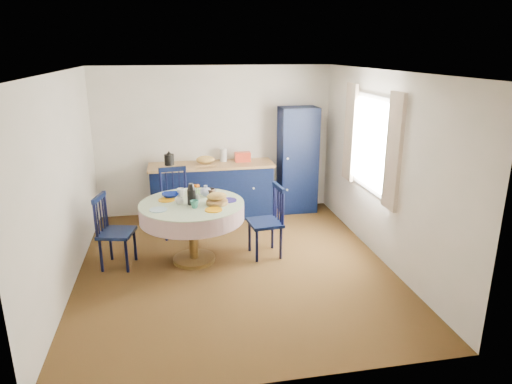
# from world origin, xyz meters

# --- Properties ---
(floor) EXTENTS (4.50, 4.50, 0.00)m
(floor) POSITION_xyz_m (0.00, 0.00, 0.00)
(floor) COLOR black
(floor) RESTS_ON ground
(ceiling) EXTENTS (4.50, 4.50, 0.00)m
(ceiling) POSITION_xyz_m (0.00, 0.00, 2.50)
(ceiling) COLOR white
(ceiling) RESTS_ON wall_back
(wall_back) EXTENTS (4.00, 0.02, 2.50)m
(wall_back) POSITION_xyz_m (0.00, 2.25, 1.25)
(wall_back) COLOR white
(wall_back) RESTS_ON floor
(wall_left) EXTENTS (0.02, 4.50, 2.50)m
(wall_left) POSITION_xyz_m (-2.00, 0.00, 1.25)
(wall_left) COLOR white
(wall_left) RESTS_ON floor
(wall_right) EXTENTS (0.02, 4.50, 2.50)m
(wall_right) POSITION_xyz_m (2.00, 0.00, 1.25)
(wall_right) COLOR white
(wall_right) RESTS_ON floor
(window) EXTENTS (0.10, 1.74, 1.45)m
(window) POSITION_xyz_m (1.95, 0.30, 1.52)
(window) COLOR white
(window) RESTS_ON wall_right
(kitchen_counter) EXTENTS (2.07, 0.66, 1.16)m
(kitchen_counter) POSITION_xyz_m (-0.10, 1.96, 0.48)
(kitchen_counter) COLOR black
(kitchen_counter) RESTS_ON floor
(pantry_cabinet) EXTENTS (0.64, 0.47, 1.82)m
(pantry_cabinet) POSITION_xyz_m (1.40, 2.00, 0.91)
(pantry_cabinet) COLOR black
(pantry_cabinet) RESTS_ON floor
(dining_table) EXTENTS (1.37, 1.37, 1.11)m
(dining_table) POSITION_xyz_m (-0.51, 0.27, 0.70)
(dining_table) COLOR #4F3B16
(dining_table) RESTS_ON floor
(chair_left) EXTENTS (0.51, 0.52, 0.98)m
(chair_left) POSITION_xyz_m (-1.54, 0.31, 0.50)
(chair_left) COLOR black
(chair_left) RESTS_ON floor
(chair_far) EXTENTS (0.51, 0.49, 1.03)m
(chair_far) POSITION_xyz_m (-0.72, 1.27, 0.52)
(chair_far) COLOR black
(chair_far) RESTS_ON floor
(chair_right) EXTENTS (0.47, 0.49, 1.00)m
(chair_right) POSITION_xyz_m (0.51, 0.28, 0.51)
(chair_right) COLOR black
(chair_right) RESTS_ON floor
(mug_a) EXTENTS (0.11, 0.11, 0.09)m
(mug_a) POSITION_xyz_m (-0.68, 0.25, 0.87)
(mug_a) COLOR silver
(mug_a) RESTS_ON dining_table
(mug_b) EXTENTS (0.11, 0.11, 0.10)m
(mug_b) POSITION_xyz_m (-0.49, 0.06, 0.88)
(mug_b) COLOR #2E7766
(mug_b) RESTS_ON dining_table
(mug_c) EXTENTS (0.14, 0.14, 0.11)m
(mug_c) POSITION_xyz_m (-0.25, 0.50, 0.88)
(mug_c) COLOR black
(mug_c) RESTS_ON dining_table
(mug_d) EXTENTS (0.11, 0.11, 0.10)m
(mug_d) POSITION_xyz_m (-0.64, 0.59, 0.88)
(mug_d) COLOR silver
(mug_d) RESTS_ON dining_table
(cobalt_bowl) EXTENTS (0.23, 0.23, 0.06)m
(cobalt_bowl) POSITION_xyz_m (-0.79, 0.56, 0.86)
(cobalt_bowl) COLOR navy
(cobalt_bowl) RESTS_ON dining_table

